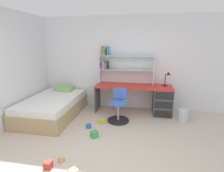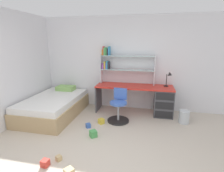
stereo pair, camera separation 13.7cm
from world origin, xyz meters
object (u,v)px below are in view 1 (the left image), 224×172
toy_block_blue_0 (89,126)px  toy_block_yellow_4 (101,121)px  desk_lamp (168,77)px  waste_bin (183,116)px  toy_block_green_2 (94,134)px  desk (154,98)px  toy_block_natural_5 (61,159)px  swivel_chair (119,109)px  toy_block_red_1 (48,165)px  bed_platform (53,107)px  bookshelf_hutch (118,63)px

toy_block_blue_0 → toy_block_yellow_4: bearing=47.5°
desk_lamp → waste_bin: size_ratio=1.28×
waste_bin → toy_block_green_2: 2.15m
waste_bin → desk: bearing=149.2°
toy_block_natural_5 → desk_lamp: bearing=51.5°
desk_lamp → toy_block_natural_5: bearing=-128.5°
swivel_chair → toy_block_red_1: bearing=-114.2°
swivel_chair → toy_block_yellow_4: bearing=-145.9°
toy_block_natural_5 → desk: bearing=55.9°
desk_lamp → toy_block_red_1: 3.32m
desk_lamp → toy_block_yellow_4: size_ratio=3.25×
desk_lamp → toy_block_green_2: size_ratio=2.96×
desk → swivel_chair: (-0.84, -0.60, -0.12)m
toy_block_yellow_4 → toy_block_natural_5: 1.43m
toy_block_natural_5 → toy_block_red_1: bearing=-129.4°
bed_platform → toy_block_blue_0: size_ratio=20.08×
desk → desk_lamp: size_ratio=5.19×
desk → toy_block_yellow_4: (-1.20, -0.85, -0.36)m
toy_block_red_1 → waste_bin: bearing=40.7°
desk_lamp → swivel_chair: desk_lamp is taller
toy_block_blue_0 → toy_block_green_2: bearing=-56.3°
toy_block_red_1 → bookshelf_hutch: bearing=75.2°
swivel_chair → toy_block_yellow_4: size_ratio=6.58×
desk_lamp → bed_platform: (-2.86, -0.70, -0.75)m
desk_lamp → toy_block_yellow_4: 2.03m
toy_block_green_2 → desk: bearing=50.2°
desk_lamp → toy_block_red_1: (-1.99, -2.49, -0.94)m
bookshelf_hutch → toy_block_red_1: bearing=-104.8°
desk_lamp → toy_block_red_1: bearing=-128.5°
toy_block_red_1 → toy_block_green_2: 1.07m
bed_platform → toy_block_red_1: 2.00m
toy_block_natural_5 → waste_bin: bearing=40.0°
swivel_chair → toy_block_green_2: size_ratio=5.98×
toy_block_green_2 → bed_platform: bearing=148.0°
desk_lamp → toy_block_green_2: desk_lamp is taller
toy_block_natural_5 → toy_block_green_2: bearing=68.6°
bed_platform → toy_block_blue_0: (1.09, -0.48, -0.20)m
toy_block_green_2 → toy_block_natural_5: bearing=-111.4°
waste_bin → toy_block_red_1: waste_bin is taller
toy_block_green_2 → toy_block_natural_5: (-0.31, -0.80, -0.02)m
bed_platform → waste_bin: (3.20, 0.22, -0.09)m
swivel_chair → waste_bin: 1.54m
bookshelf_hutch → desk: bearing=-11.1°
bed_platform → toy_block_yellow_4: bed_platform is taller
bed_platform → toy_block_red_1: size_ratio=17.66×
bed_platform → toy_block_yellow_4: bearing=-9.8°
toy_block_blue_0 → toy_block_green_2: size_ratio=0.72×
desk → toy_block_red_1: size_ratio=18.65×
waste_bin → toy_block_green_2: size_ratio=2.32×
swivel_chair → toy_block_blue_0: (-0.59, -0.50, -0.26)m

